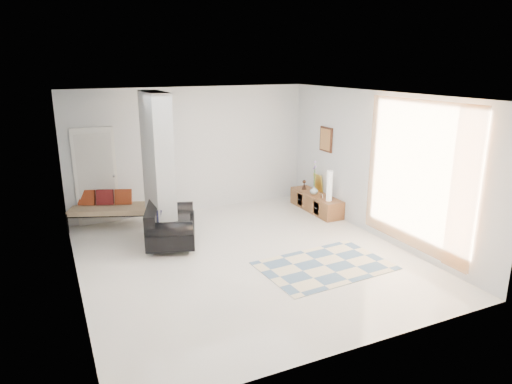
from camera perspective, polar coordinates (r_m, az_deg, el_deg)
name	(u,v)px	position (r m, az deg, el deg)	size (l,w,h in m)	color
floor	(246,257)	(8.11, -1.28, -8.13)	(6.00, 6.00, 0.00)	white
ceiling	(245,95)	(7.43, -1.41, 12.01)	(6.00, 6.00, 0.00)	white
wall_back	(192,150)	(10.41, -8.03, 5.19)	(6.00, 6.00, 0.00)	silver
wall_front	(355,241)	(5.18, 12.23, -6.02)	(6.00, 6.00, 0.00)	silver
wall_left	(70,200)	(7.05, -22.24, -0.96)	(6.00, 6.00, 0.00)	silver
wall_right	(376,165)	(9.08, 14.78, 3.27)	(6.00, 6.00, 0.00)	silver
partition_column	(158,167)	(8.81, -12.16, 3.05)	(0.35, 1.20, 2.80)	#A1A7A8
hallway_door	(96,176)	(10.05, -19.38, 1.85)	(0.85, 0.06, 2.04)	white
curtain	(417,176)	(8.19, 19.46, 1.90)	(2.55, 2.55, 0.00)	orange
wall_art	(326,139)	(10.36, 8.75, 6.52)	(0.04, 0.45, 0.55)	#3F1E11
media_console	(316,202)	(10.58, 7.52, -1.28)	(0.45, 1.62, 0.80)	brown
loveseat	(168,225)	(8.74, -10.92, -4.07)	(1.25, 1.64, 0.76)	silver
daybed	(110,207)	(9.91, -17.81, -1.79)	(1.75, 1.21, 0.77)	black
area_rug	(325,266)	(7.86, 8.58, -9.09)	(2.14, 1.42, 0.01)	beige
cylinder_lamp	(329,186)	(9.99, 9.17, 0.77)	(0.12, 0.12, 0.66)	white
bronze_figurine	(304,185)	(10.85, 6.03, 0.90)	(0.11, 0.11, 0.23)	#311E15
vase	(314,190)	(10.49, 7.26, 0.25)	(0.19, 0.19, 0.19)	white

